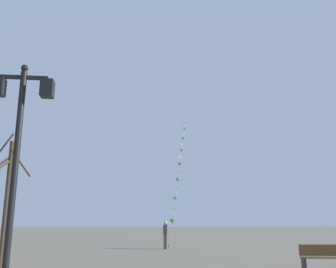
% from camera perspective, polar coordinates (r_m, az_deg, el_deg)
% --- Properties ---
extents(ground_plane, '(160.00, 160.00, 0.00)m').
position_cam_1_polar(ground_plane, '(22.12, -5.25, -17.79)').
color(ground_plane, '#756B5B').
extents(twin_lantern_lamp_post, '(1.36, 0.28, 5.23)m').
position_cam_1_polar(twin_lantern_lamp_post, '(8.65, -22.28, 0.01)').
color(twin_lantern_lamp_post, black).
rests_on(twin_lantern_lamp_post, ground_plane).
extents(kite_train, '(3.95, 17.26, 13.39)m').
position_cam_1_polar(kite_train, '(34.98, 1.77, -4.80)').
color(kite_train, brown).
rests_on(kite_train, ground_plane).
extents(kite_flyer, '(0.32, 0.63, 1.71)m').
position_cam_1_polar(kite_flyer, '(24.02, -0.40, -15.32)').
color(kite_flyer, brown).
rests_on(kite_flyer, ground_plane).
extents(bare_tree, '(1.83, 1.13, 5.20)m').
position_cam_1_polar(bare_tree, '(15.72, -23.83, -8.88)').
color(bare_tree, '#423323').
rests_on(bare_tree, ground_plane).
extents(park_bench, '(1.65, 0.69, 0.89)m').
position_cam_1_polar(park_bench, '(15.04, 23.00, -17.28)').
color(park_bench, brown).
rests_on(park_bench, ground_plane).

